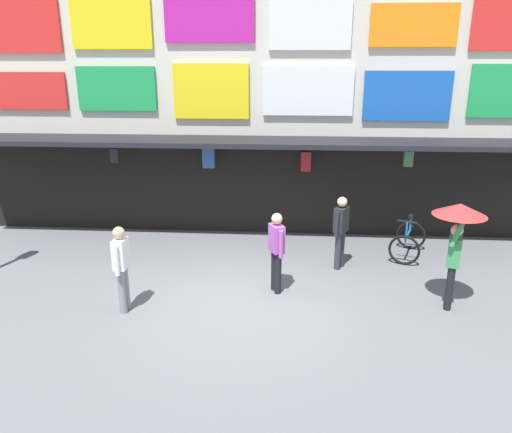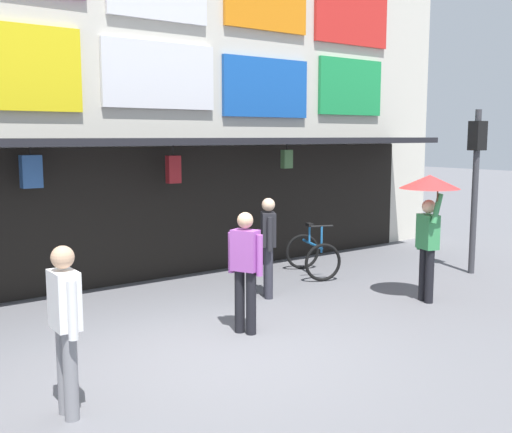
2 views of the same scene
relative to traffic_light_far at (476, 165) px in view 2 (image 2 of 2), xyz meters
name	(u,v)px [view 2 (image 2 of 2)]	position (x,y,z in m)	size (l,w,h in m)	color
ground_plane	(226,349)	(-6.32, -0.71, -2.14)	(80.00, 80.00, 0.00)	slate
shopfront	(82,64)	(-6.32, 3.86, 1.82)	(18.00, 2.60, 8.00)	beige
traffic_light_far	(476,165)	(0.00, 0.00, 0.00)	(0.30, 0.34, 3.20)	#38383D
bicycle_parked	(312,255)	(-2.64, 1.75, -1.75)	(1.08, 1.34, 1.05)	black
pedestrian_in_purple	(245,266)	(-5.74, -0.34, -1.19)	(0.35, 0.49, 1.68)	black
pedestrian_in_blue	(268,242)	(-4.34, 0.96, -1.19)	(0.37, 0.47, 1.68)	#2D2D38
pedestrian_in_green	(65,322)	(-8.57, -1.35, -1.19)	(0.23, 0.53, 1.68)	gray
pedestrian_with_umbrella	(429,202)	(-2.43, -0.79, -0.50)	(0.96, 0.96, 2.08)	black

